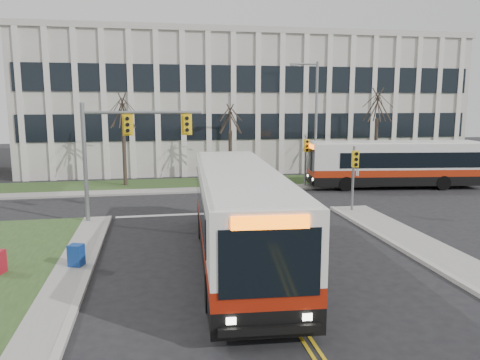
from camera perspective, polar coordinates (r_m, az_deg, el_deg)
name	(u,v)px	position (r m, az deg, el deg)	size (l,w,h in m)	color
ground	(254,260)	(18.91, 1.78, -9.68)	(120.00, 120.00, 0.00)	black
sidewalk_west	(39,333)	(14.24, -23.33, -16.79)	(1.20, 26.00, 0.14)	#9E9B93
sidewalk_cross	(277,187)	(34.38, 4.57, -0.91)	(44.00, 1.60, 0.14)	#9E9B93
building_lawn	(268,181)	(37.05, 3.46, -0.17)	(44.00, 5.00, 0.12)	#2B481E
office_building	(241,105)	(48.28, 0.07, 9.13)	(40.00, 16.00, 12.00)	beige
mast_arm_signal	(118,141)	(24.77, -14.64, 4.62)	(6.11, 0.38, 6.20)	slate
signal_pole_near	(354,169)	(26.99, 13.74, 1.27)	(0.34, 0.39, 3.80)	slate
signal_pole_far	(306,154)	(34.86, 8.04, 3.21)	(0.34, 0.39, 3.80)	slate
streetlight	(314,116)	(35.71, 9.01, 7.66)	(2.15, 0.25, 9.20)	slate
directory_sign	(238,169)	(35.88, -0.21, 1.33)	(1.50, 0.12, 2.00)	slate
tree_left	(123,112)	(35.55, -14.11, 8.01)	(1.80, 1.80, 7.70)	#42352B
tree_mid	(230,120)	(36.16, -1.20, 7.30)	(1.80, 1.80, 6.82)	#42352B
tree_right	(377,107)	(39.69, 16.41, 8.59)	(1.80, 1.80, 8.25)	#42352B
bus_main	(239,217)	(18.15, -0.11, -4.55)	(2.93, 13.54, 3.61)	silver
bus_cross	(395,165)	(36.24, 18.35, 1.73)	(2.71, 12.50, 3.33)	silver
newspaper_box_blue	(76,257)	(18.77, -19.33, -8.84)	(0.50, 0.45, 0.95)	navy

